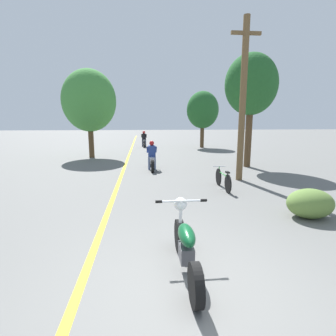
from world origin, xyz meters
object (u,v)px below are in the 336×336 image
(utility_pole, at_px, (243,99))
(roadside_tree_right_far, at_px, (203,110))
(motorcycle_rider_lead, at_px, (152,159))
(motorcycle_rider_far, at_px, (144,141))
(roadside_tree_right_near, at_px, (251,85))
(bicycle_parked, at_px, (223,179))
(roadside_tree_left, at_px, (89,101))
(motorcycle_foreground, at_px, (186,244))

(utility_pole, relative_size, roadside_tree_right_far, 1.27)
(motorcycle_rider_lead, distance_m, motorcycle_rider_far, 10.87)
(roadside_tree_right_near, distance_m, roadside_tree_right_far, 9.44)
(roadside_tree_right_near, bearing_deg, motorcycle_rider_lead, -176.49)
(bicycle_parked, bearing_deg, roadside_tree_right_near, 58.58)
(bicycle_parked, bearing_deg, roadside_tree_right_far, 80.11)
(utility_pole, distance_m, motorcycle_rider_far, 14.10)
(utility_pole, xyz_separation_m, roadside_tree_left, (-6.91, 6.98, 0.38))
(bicycle_parked, bearing_deg, utility_pole, 50.95)
(roadside_tree_right_near, xyz_separation_m, motorcycle_foreground, (-4.58, -8.84, -3.50))
(bicycle_parked, bearing_deg, motorcycle_rider_far, 99.83)
(roadside_tree_left, xyz_separation_m, motorcycle_foreground, (3.80, -13.00, -3.01))
(roadside_tree_right_near, height_order, roadside_tree_left, roadside_tree_right_near)
(roadside_tree_left, distance_m, motorcycle_foreground, 13.87)
(roadside_tree_left, height_order, motorcycle_foreground, roadside_tree_left)
(motorcycle_foreground, bearing_deg, roadside_tree_right_near, 62.63)
(motorcycle_rider_lead, xyz_separation_m, bicycle_parked, (2.26, -3.83, -0.18))
(roadside_tree_left, height_order, motorcycle_rider_lead, roadside_tree_left)
(motorcycle_rider_far, bearing_deg, roadside_tree_right_far, -13.43)
(roadside_tree_right_near, relative_size, motorcycle_rider_lead, 2.64)
(roadside_tree_right_near, distance_m, bicycle_parked, 6.02)
(motorcycle_rider_far, bearing_deg, motorcycle_foreground, -88.57)
(utility_pole, bearing_deg, motorcycle_rider_lead, 142.59)
(utility_pole, distance_m, motorcycle_foreground, 7.26)
(roadside_tree_right_far, bearing_deg, motorcycle_foreground, -103.61)
(utility_pole, distance_m, roadside_tree_right_far, 12.30)
(roadside_tree_right_near, relative_size, roadside_tree_left, 1.02)
(roadside_tree_right_far, bearing_deg, motorcycle_rider_far, 166.57)
(motorcycle_rider_far, bearing_deg, utility_pole, -74.97)
(motorcycle_rider_far, xyz_separation_m, bicycle_parked, (2.55, -14.70, -0.19))
(roadside_tree_right_near, height_order, roadside_tree_right_far, roadside_tree_right_near)
(motorcycle_rider_lead, bearing_deg, motorcycle_foreground, -88.69)
(motorcycle_rider_lead, relative_size, bicycle_parked, 1.24)
(utility_pole, distance_m, roadside_tree_left, 9.83)
(roadside_tree_left, bearing_deg, motorcycle_foreground, -73.72)
(motorcycle_rider_far, bearing_deg, roadside_tree_right_near, -64.43)
(roadside_tree_left, distance_m, bicycle_parked, 10.61)
(utility_pole, relative_size, motorcycle_rider_far, 2.84)
(motorcycle_foreground, distance_m, motorcycle_rider_lead, 8.55)
(roadside_tree_right_far, relative_size, motorcycle_rider_far, 2.23)
(motorcycle_rider_far, bearing_deg, motorcycle_rider_lead, -88.47)
(motorcycle_foreground, bearing_deg, motorcycle_rider_lead, 91.31)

